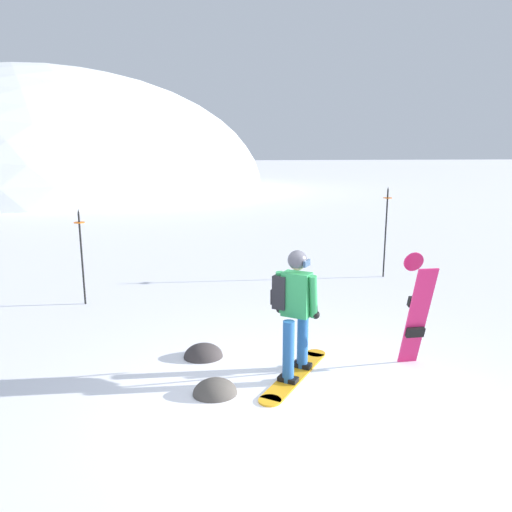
% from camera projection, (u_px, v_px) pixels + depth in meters
% --- Properties ---
extents(ground_plane, '(300.00, 300.00, 0.00)m').
position_uv_depth(ground_plane, '(305.00, 404.00, 5.77)').
color(ground_plane, white).
extents(ridge_peak_main, '(32.81, 29.53, 17.92)m').
position_uv_depth(ridge_peak_main, '(49.00, 190.00, 37.38)').
color(ridge_peak_main, white).
rests_on(ridge_peak_main, ground).
extents(snowboarder_main, '(1.21, 1.53, 1.71)m').
position_uv_depth(snowboarder_main, '(294.00, 310.00, 6.33)').
color(snowboarder_main, orange).
rests_on(snowboarder_main, ground).
extents(spare_snowboard, '(0.28, 0.48, 1.60)m').
position_uv_depth(spare_snowboard, '(417.00, 311.00, 6.61)').
color(spare_snowboard, '#D11E5B').
rests_on(spare_snowboard, ground).
extents(piste_marker_near, '(0.20, 0.20, 2.14)m').
position_uv_depth(piste_marker_near, '(386.00, 226.00, 11.37)').
color(piste_marker_near, black).
rests_on(piste_marker_near, ground).
extents(piste_marker_far, '(0.20, 0.20, 1.87)m').
position_uv_depth(piste_marker_far, '(81.00, 250.00, 9.34)').
color(piste_marker_far, black).
rests_on(piste_marker_far, ground).
extents(rock_dark, '(0.56, 0.47, 0.39)m').
position_uv_depth(rock_dark, '(215.00, 394.00, 6.02)').
color(rock_dark, '#4C4742').
rests_on(rock_dark, ground).
extents(rock_mid, '(0.57, 0.49, 0.40)m').
position_uv_depth(rock_mid, '(203.00, 357.00, 7.10)').
color(rock_mid, '#383333').
rests_on(rock_mid, ground).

